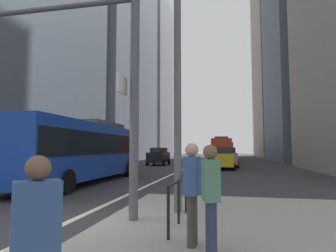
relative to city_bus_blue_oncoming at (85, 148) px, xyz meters
The scene contains 17 objects.
ground_plane 12.86m from the city_bus_blue_oncoming, 73.22° to the left, with size 160.00×160.00×0.00m, color #303033.
lane_centre_line 22.57m from the city_bus_blue_oncoming, 80.59° to the left, with size 0.20×80.00×0.01m, color beige.
office_tower_left_mid 38.16m from the city_bus_blue_oncoming, 111.24° to the left, with size 11.26×22.47×38.25m, color slate.
office_tower_left_far 59.66m from the city_bus_blue_oncoming, 102.55° to the left, with size 10.53×16.39×40.70m, color gray.
office_tower_right_far 60.19m from the city_bus_blue_oncoming, 68.64° to the left, with size 12.90×21.51×43.75m, color gray.
city_bus_blue_oncoming is the anchor object (origin of this frame).
city_bus_red_receding 27.37m from the city_bus_blue_oncoming, 75.75° to the left, with size 2.87×11.14×3.40m.
city_bus_red_distant 47.42m from the city_bus_blue_oncoming, 81.07° to the left, with size 2.72×11.70×3.40m.
car_oncoming_mid 17.13m from the city_bus_blue_oncoming, 90.13° to the left, with size 2.06×4.08×1.94m.
car_receding_near 16.58m from the city_bus_blue_oncoming, 63.05° to the left, with size 2.19×4.11×1.94m.
car_receding_far 13.65m from the city_bus_blue_oncoming, 58.51° to the left, with size 2.13×4.29×1.94m.
traffic_signal_gantry 8.69m from the city_bus_blue_oncoming, 65.96° to the right, with size 5.92×0.65×6.00m.
street_lamp_post 9.72m from the city_bus_blue_oncoming, 46.51° to the right, with size 5.50×0.32×8.00m.
pedestrian_railing 9.73m from the city_bus_blue_oncoming, 48.03° to the right, with size 0.06×3.48×0.98m.
pedestrian_waiting 11.51m from the city_bus_blue_oncoming, 52.78° to the right, with size 0.28×0.40×1.77m.
pedestrian_walking 13.41m from the city_bus_blue_oncoming, 63.51° to the right, with size 0.44×0.43×1.61m.
pedestrian_far 12.06m from the city_bus_blue_oncoming, 52.67° to the right, with size 0.33×0.43×1.73m.
Camera 1 is at (3.89, -6.36, 1.82)m, focal length 30.45 mm.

